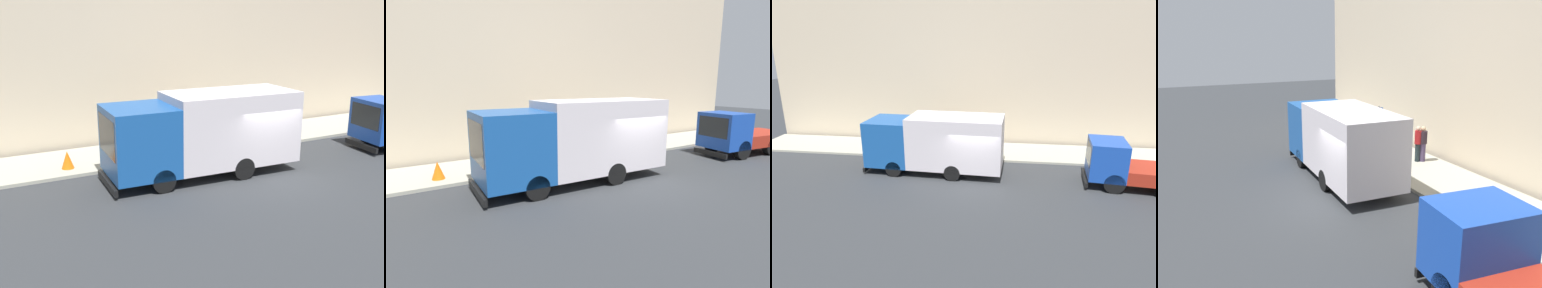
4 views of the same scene
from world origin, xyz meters
TOP-DOWN VIEW (x-y plane):
  - ground at (0.00, 0.00)m, footprint 80.00×80.00m
  - sidewalk at (4.74, 0.00)m, footprint 3.49×30.00m
  - building_facade at (6.99, 0.00)m, footprint 0.50×30.00m
  - large_utility_truck at (1.17, 2.16)m, footprint 2.81×7.49m
  - small_flatbed_truck at (0.39, -7.62)m, footprint 2.66×5.57m
  - pedestrian_walking at (5.49, 2.22)m, footprint 0.42×0.42m
  - pedestrian_standing at (4.37, 4.58)m, footprint 0.51×0.51m
  - pedestrian_third at (5.26, 2.29)m, footprint 0.46×0.46m
  - traffic_cone_orange at (3.87, 6.74)m, footprint 0.49×0.49m
  - street_sign_post at (3.46, 2.92)m, footprint 0.44×0.08m

SIDE VIEW (x-z plane):
  - ground at x=0.00m, z-range 0.00..0.00m
  - sidewalk at x=4.74m, z-range 0.00..0.13m
  - traffic_cone_orange at x=3.87m, z-range 0.13..0.83m
  - pedestrian_walking at x=5.49m, z-range 0.17..1.87m
  - pedestrian_third at x=5.26m, z-range 0.19..1.90m
  - pedestrian_standing at x=4.37m, z-range 0.18..1.96m
  - small_flatbed_truck at x=0.39m, z-range -0.07..2.23m
  - street_sign_post at x=3.46m, z-range 0.37..3.05m
  - large_utility_truck at x=1.17m, z-range 0.14..3.28m
  - building_facade at x=6.99m, z-range 0.00..10.70m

